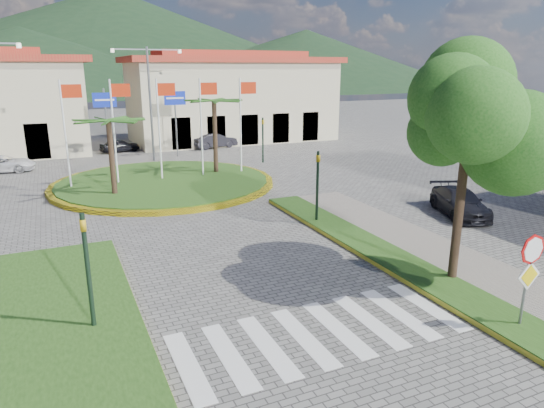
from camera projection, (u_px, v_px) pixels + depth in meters
name	position (u px, v px, depth m)	size (l,w,h in m)	color
verge_right	(516.00, 327.00, 12.59)	(1.60, 28.00, 0.18)	#204413
median_left	(39.00, 349.00, 11.59)	(5.00, 14.00, 0.18)	#204413
crosswalk	(317.00, 333.00, 12.45)	(8.00, 3.00, 0.01)	silver
roundabout_island	(164.00, 182.00, 28.18)	(12.70, 12.70, 6.00)	yellow
stop_sign	(530.00, 266.00, 12.13)	(0.80, 0.11, 2.65)	slate
deciduous_tree	(469.00, 118.00, 14.11)	(3.60, 3.60, 6.80)	black
traffic_light_left	(87.00, 262.00, 12.05)	(0.15, 0.18, 3.20)	black
traffic_light_right	(318.00, 180.00, 20.73)	(0.15, 0.18, 3.20)	black
traffic_light_far	(263.00, 136.00, 34.39)	(0.18, 0.15, 3.20)	black
direction_sign_west	(106.00, 112.00, 34.33)	(1.60, 0.14, 5.20)	slate
direction_sign_east	(175.00, 110.00, 36.32)	(1.60, 0.14, 5.20)	slate
street_lamp_centre	(150.00, 98.00, 34.41)	(4.80, 0.16, 8.00)	slate
building_right	(231.00, 97.00, 45.17)	(19.08, 9.54, 8.05)	beige
hill_far_mid	(113.00, 40.00, 151.05)	(180.00, 180.00, 30.00)	black
hill_far_east	(306.00, 60.00, 152.66)	(120.00, 120.00, 18.00)	black
hill_near_back	(23.00, 61.00, 116.71)	(110.00, 110.00, 16.00)	black
white_van	(3.00, 164.00, 31.59)	(1.80, 3.90, 1.08)	silver
car_dark_a	(120.00, 145.00, 39.12)	(1.24, 3.09, 1.05)	black
car_dark_b	(215.00, 141.00, 41.07)	(1.34, 3.83, 1.26)	black
car_side_right	(460.00, 202.00, 22.36)	(1.68, 4.14, 1.20)	black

